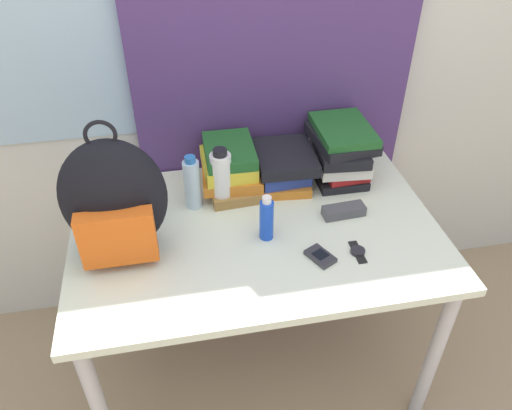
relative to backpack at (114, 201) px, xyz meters
The scene contains 13 objects.
wall_back 0.75m from the backpack, 49.80° to the left, with size 6.00×0.06×2.50m.
curtain_blue 0.82m from the backpack, 37.72° to the left, with size 1.06×0.04×2.50m.
desk 0.52m from the backpack, ahead, with size 1.25×0.82×0.74m.
backpack is the anchor object (origin of this frame).
book_stack_left 0.50m from the backpack, 35.83° to the left, with size 0.23×0.29×0.18m.
book_stack_center 0.67m from the backpack, 25.43° to the left, with size 0.25×0.26×0.13m.
book_stack_right 0.87m from the backpack, 19.11° to the left, with size 0.23×0.29×0.21m.
water_bottle 0.33m from the backpack, 37.78° to the left, with size 0.06×0.06×0.21m.
sports_bottle 0.41m from the backpack, 28.70° to the left, with size 0.08×0.08×0.22m.
sunscreen_bottle 0.48m from the backpack, ahead, with size 0.05×0.05×0.17m.
cell_phone 0.66m from the backpack, 14.74° to the right, with size 0.10×0.11×0.02m.
sunglasses_case 0.78m from the backpack, ahead, with size 0.15×0.07×0.04m.
wristwatch 0.78m from the backpack, 12.15° to the right, with size 0.05×0.11×0.01m.
Camera 1 is at (-0.25, -0.88, 1.85)m, focal length 35.00 mm.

